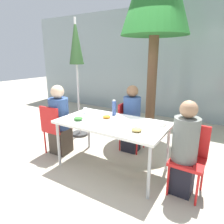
{
  "coord_description": "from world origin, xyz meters",
  "views": [
    {
      "loc": [
        1.46,
        -2.39,
        1.71
      ],
      "look_at": [
        0.0,
        0.0,
        0.91
      ],
      "focal_mm": 32.0,
      "sensor_mm": 36.0,
      "label": 1
    }
  ],
  "objects_px": {
    "closed_umbrella": "(76,51)",
    "salad_bowl": "(161,124)",
    "chair_far": "(129,122)",
    "person_far": "(132,120)",
    "chair_right": "(189,154)",
    "person_right": "(184,150)",
    "person_left": "(60,122)",
    "chair_left": "(54,126)",
    "drinking_cup": "(85,111)",
    "bottle": "(114,108)"
  },
  "relations": [
    {
      "from": "chair_far",
      "to": "drinking_cup",
      "type": "distance_m",
      "value": 0.85
    },
    {
      "from": "chair_right",
      "to": "person_right",
      "type": "bearing_deg",
      "value": 57.99
    },
    {
      "from": "person_right",
      "to": "person_left",
      "type": "bearing_deg",
      "value": 1.76
    },
    {
      "from": "chair_right",
      "to": "salad_bowl",
      "type": "distance_m",
      "value": 0.54
    },
    {
      "from": "chair_left",
      "to": "salad_bowl",
      "type": "relative_size",
      "value": 5.59
    },
    {
      "from": "chair_right",
      "to": "chair_far",
      "type": "height_order",
      "value": "same"
    },
    {
      "from": "chair_left",
      "to": "chair_right",
      "type": "distance_m",
      "value": 2.23
    },
    {
      "from": "chair_far",
      "to": "bottle",
      "type": "bearing_deg",
      "value": -8.34
    },
    {
      "from": "drinking_cup",
      "to": "salad_bowl",
      "type": "height_order",
      "value": "drinking_cup"
    },
    {
      "from": "person_right",
      "to": "closed_umbrella",
      "type": "distance_m",
      "value": 2.78
    },
    {
      "from": "bottle",
      "to": "drinking_cup",
      "type": "bearing_deg",
      "value": -160.19
    },
    {
      "from": "person_left",
      "to": "bottle",
      "type": "relative_size",
      "value": 4.82
    },
    {
      "from": "person_right",
      "to": "drinking_cup",
      "type": "relative_size",
      "value": 12.39
    },
    {
      "from": "salad_bowl",
      "to": "drinking_cup",
      "type": "bearing_deg",
      "value": -176.87
    },
    {
      "from": "salad_bowl",
      "to": "closed_umbrella",
      "type": "bearing_deg",
      "value": 164.12
    },
    {
      "from": "person_far",
      "to": "drinking_cup",
      "type": "distance_m",
      "value": 0.85
    },
    {
      "from": "person_left",
      "to": "salad_bowl",
      "type": "xyz_separation_m",
      "value": [
        1.73,
        0.25,
        0.2
      ]
    },
    {
      "from": "person_right",
      "to": "bottle",
      "type": "height_order",
      "value": "person_right"
    },
    {
      "from": "chair_far",
      "to": "person_far",
      "type": "relative_size",
      "value": 0.72
    },
    {
      "from": "bottle",
      "to": "chair_left",
      "type": "bearing_deg",
      "value": -156.08
    },
    {
      "from": "closed_umbrella",
      "to": "salad_bowl",
      "type": "distance_m",
      "value": 2.29
    },
    {
      "from": "chair_right",
      "to": "bottle",
      "type": "distance_m",
      "value": 1.34
    },
    {
      "from": "bottle",
      "to": "salad_bowl",
      "type": "height_order",
      "value": "bottle"
    },
    {
      "from": "chair_left",
      "to": "chair_right",
      "type": "relative_size",
      "value": 1.0
    },
    {
      "from": "chair_left",
      "to": "chair_right",
      "type": "xyz_separation_m",
      "value": [
        2.22,
        0.17,
        0.0
      ]
    },
    {
      "from": "chair_left",
      "to": "bottle",
      "type": "xyz_separation_m",
      "value": [
        0.96,
        0.43,
        0.36
      ]
    },
    {
      "from": "person_left",
      "to": "chair_far",
      "type": "relative_size",
      "value": 1.4
    },
    {
      "from": "chair_left",
      "to": "person_left",
      "type": "height_order",
      "value": "person_left"
    },
    {
      "from": "person_left",
      "to": "salad_bowl",
      "type": "height_order",
      "value": "person_left"
    },
    {
      "from": "closed_umbrella",
      "to": "person_left",
      "type": "bearing_deg",
      "value": -73.0
    },
    {
      "from": "chair_right",
      "to": "bottle",
      "type": "xyz_separation_m",
      "value": [
        -1.26,
        0.26,
        0.36
      ]
    },
    {
      "from": "closed_umbrella",
      "to": "drinking_cup",
      "type": "xyz_separation_m",
      "value": [
        0.69,
        -0.63,
        -0.98
      ]
    },
    {
      "from": "chair_right",
      "to": "salad_bowl",
      "type": "xyz_separation_m",
      "value": [
        -0.44,
        0.16,
        0.27
      ]
    },
    {
      "from": "person_right",
      "to": "closed_umbrella",
      "type": "relative_size",
      "value": 0.5
    },
    {
      "from": "person_far",
      "to": "drinking_cup",
      "type": "relative_size",
      "value": 12.44
    },
    {
      "from": "person_far",
      "to": "bottle",
      "type": "xyz_separation_m",
      "value": [
        -0.14,
        -0.38,
        0.3
      ]
    },
    {
      "from": "chair_right",
      "to": "person_left",
      "type": "bearing_deg",
      "value": 3.83
    },
    {
      "from": "chair_left",
      "to": "drinking_cup",
      "type": "xyz_separation_m",
      "value": [
        0.49,
        0.26,
        0.29
      ]
    },
    {
      "from": "person_far",
      "to": "closed_umbrella",
      "type": "height_order",
      "value": "closed_umbrella"
    },
    {
      "from": "chair_left",
      "to": "chair_far",
      "type": "distance_m",
      "value": 1.33
    },
    {
      "from": "chair_right",
      "to": "closed_umbrella",
      "type": "bearing_deg",
      "value": -15.07
    },
    {
      "from": "chair_far",
      "to": "chair_left",
      "type": "bearing_deg",
      "value": -50.72
    },
    {
      "from": "person_right",
      "to": "drinking_cup",
      "type": "xyz_separation_m",
      "value": [
        -1.68,
        0.17,
        0.23
      ]
    },
    {
      "from": "salad_bowl",
      "to": "person_far",
      "type": "bearing_deg",
      "value": 144.81
    },
    {
      "from": "chair_left",
      "to": "person_far",
      "type": "relative_size",
      "value": 0.72
    },
    {
      "from": "drinking_cup",
      "to": "chair_far",
      "type": "bearing_deg",
      "value": 48.9
    },
    {
      "from": "chair_left",
      "to": "chair_far",
      "type": "relative_size",
      "value": 1.0
    },
    {
      "from": "drinking_cup",
      "to": "person_far",
      "type": "bearing_deg",
      "value": 42.39
    },
    {
      "from": "closed_umbrella",
      "to": "chair_far",
      "type": "bearing_deg",
      "value": -1.54
    },
    {
      "from": "bottle",
      "to": "drinking_cup",
      "type": "relative_size",
      "value": 2.61
    }
  ]
}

